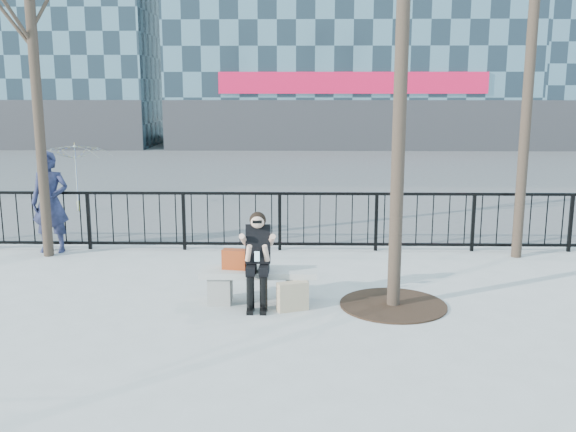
{
  "coord_description": "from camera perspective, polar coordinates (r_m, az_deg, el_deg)",
  "views": [
    {
      "loc": [
        0.6,
        -8.72,
        3.03
      ],
      "look_at": [
        0.4,
        0.8,
        1.1
      ],
      "focal_mm": 40.0,
      "sensor_mm": 36.0,
      "label": 1
    }
  ],
  "objects": [
    {
      "name": "street_surface",
      "position": [
        23.92,
        -0.26,
        4.18
      ],
      "size": [
        60.0,
        23.0,
        0.01
      ],
      "primitive_type": "cube",
      "color": "#474747",
      "rests_on": "ground"
    },
    {
      "name": "seated_woman",
      "position": [
        8.9,
        -2.71,
        -3.93
      ],
      "size": [
        0.5,
        0.64,
        1.34
      ],
      "color": "black",
      "rests_on": "ground"
    },
    {
      "name": "ground",
      "position": [
        9.25,
        -2.6,
        -7.67
      ],
      "size": [
        120.0,
        120.0,
        0.0
      ],
      "primitive_type": "plane",
      "color": "gray",
      "rests_on": "ground"
    },
    {
      "name": "railing",
      "position": [
        11.99,
        -1.69,
        -0.47
      ],
      "size": [
        14.0,
        0.06,
        1.1
      ],
      "color": "black",
      "rests_on": "ground"
    },
    {
      "name": "tree_grate",
      "position": [
        9.23,
        9.33,
        -7.79
      ],
      "size": [
        1.5,
        1.5,
        0.02
      ],
      "primitive_type": "cylinder",
      "color": "black",
      "rests_on": "ground"
    },
    {
      "name": "bench_main",
      "position": [
        9.16,
        -2.62,
        -5.89
      ],
      "size": [
        1.65,
        0.46,
        0.49
      ],
      "color": "slate",
      "rests_on": "ground"
    },
    {
      "name": "shopping_bag",
      "position": [
        8.87,
        0.42,
        -7.15
      ],
      "size": [
        0.45,
        0.3,
        0.4
      ],
      "primitive_type": "cube",
      "rotation": [
        0.0,
        0.0,
        0.36
      ],
      "color": "#C3AF8A",
      "rests_on": "ground"
    },
    {
      "name": "standing_man",
      "position": [
        12.59,
        -20.38,
        1.15
      ],
      "size": [
        0.69,
        0.46,
        1.87
      ],
      "primitive_type": "imported",
      "rotation": [
        0.0,
        0.0,
        0.02
      ],
      "color": "black",
      "rests_on": "ground"
    },
    {
      "name": "vendor_umbrella",
      "position": [
        16.48,
        -18.37,
        3.28
      ],
      "size": [
        2.19,
        2.22,
        1.71
      ],
      "primitive_type": "imported",
      "rotation": [
        0.0,
        0.0,
        -0.19
      ],
      "color": "gold",
      "rests_on": "ground"
    },
    {
      "name": "handbag",
      "position": [
        9.11,
        -4.77,
        -3.85
      ],
      "size": [
        0.36,
        0.21,
        0.28
      ],
      "primitive_type": "cube",
      "rotation": [
        0.0,
        0.0,
        -0.16
      ],
      "color": "#983412",
      "rests_on": "bench_main"
    }
  ]
}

